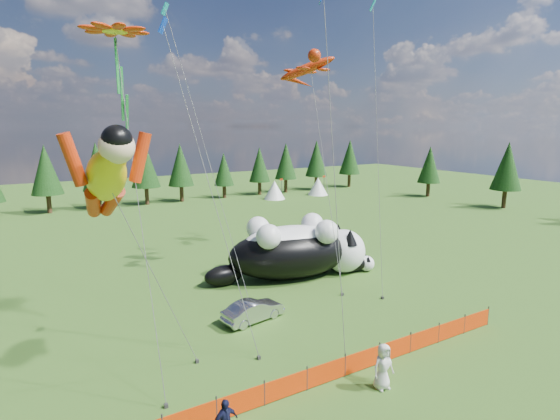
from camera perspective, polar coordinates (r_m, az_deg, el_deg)
name	(u,v)px	position (r m, az deg, el deg)	size (l,w,h in m)	color
ground	(289,352)	(22.28, 1.24, -18.11)	(160.00, 160.00, 0.00)	#0E3309
safety_fence	(326,373)	(19.88, 6.09, -20.36)	(22.06, 0.06, 1.10)	#262626
tree_line	(114,178)	(62.79, -20.90, 3.93)	(90.00, 4.00, 8.00)	black
festival_tents	(205,196)	(61.16, -9.72, 1.86)	(50.00, 3.20, 2.80)	white
cat_large	(297,249)	(31.60, 2.25, -5.13)	(12.07, 6.04, 4.39)	black
cat_small	(349,262)	(33.47, 9.02, -6.72)	(4.22, 2.73, 1.60)	black
car	(253,311)	(25.22, -3.52, -12.98)	(1.28, 3.67, 1.21)	#BBBBC0
spectator_e	(383,367)	(19.70, 13.32, -19.28)	(0.96, 0.63, 1.97)	silver
superhero_kite	(106,177)	(16.47, -21.75, 4.02)	(5.93, 4.83, 11.47)	yellow
gecko_kite	(307,69)	(34.49, 3.57, 17.95)	(6.70, 10.69, 17.08)	#BB2809
flower_kite	(115,35)	(19.91, -20.74, 20.62)	(3.09, 5.46, 14.92)	#BB2809
diamond_kite_a	(167,38)	(23.99, -14.57, 20.88)	(2.47, 6.72, 17.04)	blue
diamond_kite_b	(373,18)	(32.72, 12.09, 23.28)	(3.06, 5.30, 19.89)	#0E9EA9
diamond_kite_c	(325,12)	(21.54, 5.85, 24.30)	(0.70, 3.24, 17.36)	blue
diamond_kite_d	(169,23)	(30.70, -14.28, 22.57)	(2.57, 8.11, 19.58)	#0E9EA9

